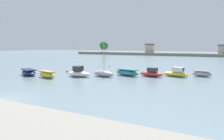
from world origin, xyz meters
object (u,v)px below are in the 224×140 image
Objects in this scene: moored_boat_7 at (176,73)px; mooring_buoy_2 at (146,72)px; moored_boat_2 at (47,75)px; mooring_buoy_1 at (110,66)px; moored_boat_4 at (103,74)px; moored_boat_8 at (202,74)px; moored_boat_5 at (127,73)px; moored_boat_1 at (29,72)px; mooring_buoy_0 at (67,71)px; moored_boat_6 at (151,73)px; moored_boat_3 at (79,73)px.

moored_boat_7 reaches higher than mooring_buoy_2.
moored_boat_2 is 20.95m from mooring_buoy_1.
moored_boat_4 is 17.31m from moored_boat_8.
moored_boat_2 is at bearing -137.38° from moored_boat_4.
moored_boat_7 is at bearing -26.79° from mooring_buoy_1.
moored_boat_5 is 16.06m from mooring_buoy_1.
mooring_buoy_0 is (3.53, 6.56, -0.34)m from moored_boat_1.
moored_boat_5 reaches higher than moored_boat_1.
moored_boat_4 is at bearing -65.07° from mooring_buoy_1.
moored_boat_4 is 1.74× the size of moored_boat_8.
moored_boat_4 reaches higher than moored_boat_5.
moored_boat_4 is (13.15, 4.92, 0.01)m from moored_boat_1.
mooring_buoy_2 is at bearing 173.47° from moored_boat_7.
moored_boat_6 is at bearing 29.56° from moored_boat_5.
moored_boat_6 is at bearing 25.46° from moored_boat_3.
moored_boat_8 is 8.42× the size of mooring_buoy_0.
moored_boat_4 reaches higher than mooring_buoy_2.
moored_boat_7 is at bearing 35.68° from moored_boat_4.
moored_boat_6 is 4.31m from moored_boat_7.
moored_boat_5 is at bearing -49.99° from mooring_buoy_1.
moored_boat_6 is 8.84m from moored_boat_8.
moored_boat_2 is 14.02m from moored_boat_5.
moored_boat_2 is 0.99× the size of moored_boat_3.
moored_boat_7 is 1.42× the size of moored_boat_8.
mooring_buoy_0 is (-1.77, 7.22, -0.35)m from moored_boat_2.
mooring_buoy_2 is (18.24, 12.85, -0.32)m from moored_boat_1.
moored_boat_4 is at bearing -143.00° from moored_boat_6.
moored_boat_6 is 11.28× the size of mooring_buoy_0.
moored_boat_5 is at bearing 50.67° from moored_boat_2.
moored_boat_8 is at bearing 24.76° from moored_boat_3.
mooring_buoy_0 is 0.94× the size of mooring_buoy_2.
moored_boat_7 is at bearing 25.04° from moored_boat_3.
mooring_buoy_0 is at bearing -156.85° from mooring_buoy_2.
moored_boat_8 is 7.87× the size of mooring_buoy_2.
mooring_buoy_1 is (6.02, 20.27, -0.40)m from moored_boat_1.
moored_boat_5 is 12.89m from mooring_buoy_0.
moored_boat_7 reaches higher than mooring_buoy_1.
moored_boat_6 is 10.55× the size of mooring_buoy_2.
moored_boat_2 is at bearing -91.98° from mooring_buoy_1.
mooring_buoy_0 is (-24.89, -6.52, -0.30)m from moored_boat_8.
moored_boat_1 is at bearing -106.54° from mooring_buoy_1.
mooring_buoy_0 is at bearing -163.76° from moored_boat_6.
moored_boat_4 is 8.47m from moored_boat_6.
moored_boat_5 is 13.16× the size of mooring_buoy_0.
mooring_buoy_0 is at bearing -157.80° from moored_boat_7.
mooring_buoy_2 is (14.71, 6.29, 0.01)m from mooring_buoy_0.
moored_boat_5 is 13.11m from moored_boat_8.
moored_boat_8 is at bearing 43.36° from moored_boat_2.
moored_boat_5 is at bearing 33.00° from moored_boat_3.
moored_boat_2 is 1.34× the size of moored_boat_8.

